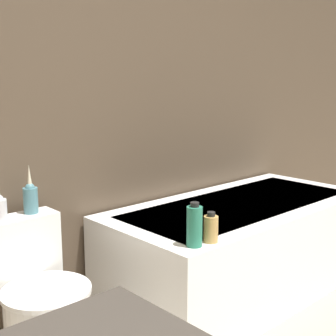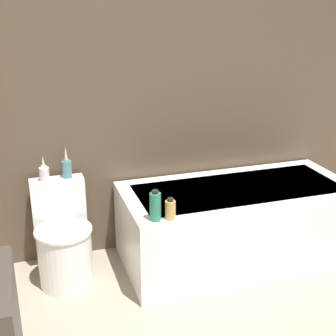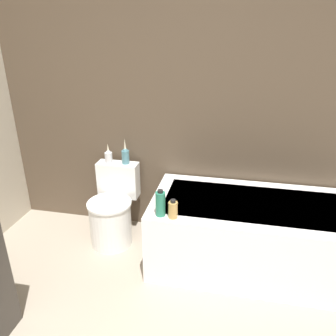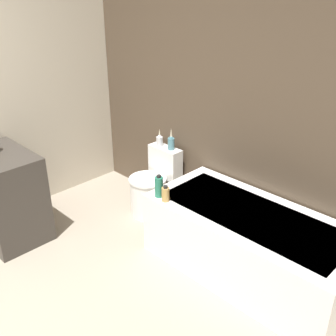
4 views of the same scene
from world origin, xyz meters
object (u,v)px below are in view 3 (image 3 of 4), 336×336
at_px(vase_silver, 125,155).
at_px(shampoo_bottle_short, 173,210).
at_px(toilet, 113,212).
at_px(bathtub, 259,235).
at_px(shampoo_bottle_tall, 160,204).
at_px(vase_gold, 109,156).

height_order(vase_silver, shampoo_bottle_short, vase_silver).
distance_m(toilet, shampoo_bottle_short, 0.84).
bearing_deg(toilet, vase_silver, 68.78).
relative_size(bathtub, shampoo_bottle_tall, 8.43).
height_order(bathtub, shampoo_bottle_short, shampoo_bottle_short).
distance_m(bathtub, shampoo_bottle_tall, 0.87).
height_order(bathtub, vase_silver, vase_silver).
distance_m(bathtub, vase_silver, 1.30).
distance_m(vase_silver, shampoo_bottle_tall, 0.77).
distance_m(bathtub, shampoo_bottle_short, 0.79).
relative_size(toilet, shampoo_bottle_tall, 3.38).
relative_size(vase_silver, shampoo_bottle_tall, 1.15).
bearing_deg(vase_silver, bathtub, -14.26).
xyz_separation_m(bathtub, toilet, (-1.26, 0.10, -0.01)).
height_order(toilet, shampoo_bottle_short, shampoo_bottle_short).
xyz_separation_m(toilet, shampoo_bottle_tall, (0.54, -0.41, 0.38)).
relative_size(shampoo_bottle_tall, shampoo_bottle_short, 1.42).
distance_m(vase_gold, vase_silver, 0.16).
bearing_deg(vase_gold, bathtub, -12.23).
bearing_deg(shampoo_bottle_short, bathtub, 27.59).
bearing_deg(shampoo_bottle_short, vase_gold, 138.84).
height_order(bathtub, toilet, toilet).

